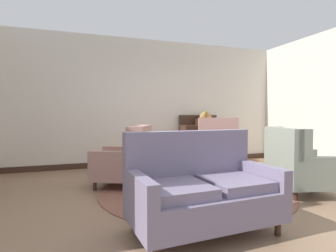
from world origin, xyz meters
The scene contains 14 objects.
ground centered at (0.00, 0.00, 0.00)m, with size 9.06×9.06×0.00m, color #896B51.
wall_back centered at (0.00, 2.70, 1.45)m, with size 6.63×0.08×2.90m, color silver.
wall_right centered at (3.24, 0.81, 1.45)m, with size 0.08×3.77×2.90m, color silver.
baseboard_back centered at (0.00, 2.64, 0.06)m, with size 6.47×0.03×0.12m, color #382319.
area_rug centered at (0.00, 0.30, 0.01)m, with size 2.89×2.89×0.01m, color brown.
coffee_table centered at (0.18, 0.15, 0.44)m, with size 0.96×0.96×0.53m.
porcelain_vase centered at (0.16, 0.09, 0.66)m, with size 0.15×0.15×0.31m.
settee centered at (-0.52, -1.01, 0.41)m, with size 1.50×0.89×0.99m.
armchair_foreground_right centered at (1.42, -0.31, 0.41)m, with size 1.03×1.02×0.98m.
armchair_near_sideboard centered at (0.94, 1.31, 0.45)m, with size 1.02×1.12×1.11m.
armchair_back_corner centered at (-0.93, 0.90, 0.42)m, with size 1.09×1.03×0.99m.
side_table centered at (1.04, 1.38, 0.42)m, with size 0.55×0.55×0.70m.
sideboard centered at (1.14, 2.40, 0.52)m, with size 1.00×0.43×1.16m.
gramophone centered at (1.19, 2.32, 1.13)m, with size 0.41×0.45×0.46m.
Camera 1 is at (-1.71, -3.43, 1.17)m, focal length 28.84 mm.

